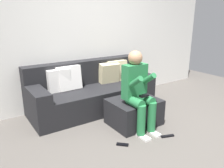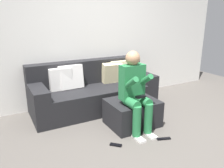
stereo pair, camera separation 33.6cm
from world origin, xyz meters
TOP-DOWN VIEW (x-y plane):
  - ground_plane at (0.00, 0.00)m, footprint 7.77×7.77m
  - wall_back at (0.00, 1.95)m, footprint 5.98×0.10m
  - couch_sectional at (-0.24, 1.53)m, footprint 2.23×0.88m
  - ottoman at (0.01, 0.61)m, footprint 0.75×0.60m
  - person_seated at (-0.06, 0.44)m, footprint 0.36×0.57m
  - remote_near_ottoman at (0.15, 0.01)m, footprint 0.20×0.10m
  - remote_by_storage_bin at (-0.51, 0.19)m, footprint 0.15×0.15m

SIDE VIEW (x-z plane):
  - ground_plane at x=0.00m, z-range 0.00..0.00m
  - remote_near_ottoman at x=0.15m, z-range 0.00..0.02m
  - remote_by_storage_bin at x=-0.51m, z-range 0.00..0.02m
  - ottoman at x=0.01m, z-range 0.00..0.40m
  - couch_sectional at x=-0.24m, z-range -0.09..0.77m
  - person_seated at x=-0.06m, z-range 0.04..1.23m
  - wall_back at x=0.00m, z-range 0.00..2.56m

